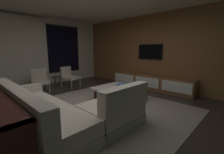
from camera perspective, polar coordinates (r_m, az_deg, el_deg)
floor at (r=3.67m, az=-7.51°, el=-12.63°), size 9.20×9.20×0.00m
back_wall_with_window at (r=6.60m, az=-28.42°, el=8.35°), size 6.60×0.30×2.70m
media_wall at (r=5.80m, az=16.84°, el=9.10°), size 0.12×7.80×2.70m
area_rug at (r=3.81m, az=-2.35°, el=-11.57°), size 3.20×3.80×0.01m
sectional_couch at (r=2.97m, az=-19.05°, el=-12.75°), size 1.98×2.50×0.82m
coffee_table at (r=4.40m, az=2.37°, el=-6.07°), size 1.16×1.16×0.36m
book_stack_on_coffee_table at (r=4.37m, az=3.76°, el=-3.18°), size 0.31×0.22×0.10m
accent_chair_near_window at (r=6.06m, az=-15.95°, el=0.46°), size 0.67×0.69×0.78m
accent_chair_by_curtain at (r=5.69m, az=-25.66°, el=-0.76°), size 0.66×0.67×0.78m
side_stool at (r=5.88m, az=-20.20°, el=-0.65°), size 0.32×0.32×0.46m
media_console at (r=5.69m, az=14.46°, el=-1.95°), size 0.46×3.10×0.52m
mounted_tv at (r=5.82m, az=14.14°, el=9.23°), size 0.05×0.96×0.55m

